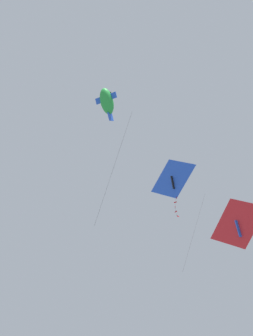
{
  "coord_description": "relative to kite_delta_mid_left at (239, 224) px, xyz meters",
  "views": [
    {
      "loc": [
        -1.84,
        26.78,
        2.31
      ],
      "look_at": [
        -1.22,
        1.32,
        17.87
      ],
      "focal_mm": 62.21,
      "sensor_mm": 36.0,
      "label": 1
    }
  ],
  "objects": [
    {
      "name": "kite_delta_mid_left",
      "position": [
        0.0,
        0.0,
        0.0
      ],
      "size": [
        2.09,
        2.78,
        1.88
      ],
      "rotation": [
        0.24,
        0.0,
        2.16
      ],
      "color": "red"
    },
    {
      "name": "kite_delta_low_drifter",
      "position": [
        2.81,
        -4.5,
        5.23
      ],
      "size": [
        2.97,
        2.94,
        7.56
      ],
      "rotation": [
        0.18,
        0.0,
        2.26
      ],
      "color": "blue"
    },
    {
      "name": "kite_fish_near_left",
      "position": [
        6.61,
        1.45,
        6.67
      ],
      "size": [
        2.01,
        1.44,
        8.54
      ],
      "rotation": [
        0.5,
        0.0,
        2.65
      ],
      "color": "green"
    }
  ]
}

